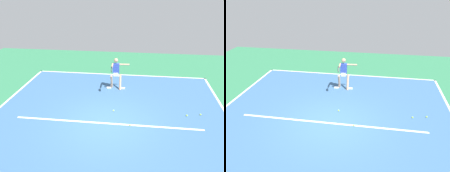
# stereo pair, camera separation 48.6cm
# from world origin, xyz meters

# --- Properties ---
(ground_plane) EXTENTS (21.04, 21.04, 0.00)m
(ground_plane) POSITION_xyz_m (0.00, 0.00, 0.00)
(ground_plane) COLOR #2D754C
(court_surface) EXTENTS (10.17, 11.05, 0.00)m
(court_surface) POSITION_xyz_m (0.00, 0.00, 0.00)
(court_surface) COLOR #38608E
(court_surface) RESTS_ON ground_plane
(court_line_baseline_near) EXTENTS (10.17, 0.10, 0.01)m
(court_line_baseline_near) POSITION_xyz_m (0.00, -5.48, 0.00)
(court_line_baseline_near) COLOR white
(court_line_baseline_near) RESTS_ON ground_plane
(court_line_service) EXTENTS (7.63, 0.10, 0.01)m
(court_line_service) POSITION_xyz_m (0.00, 0.01, 0.00)
(court_line_service) COLOR white
(court_line_service) RESTS_ON ground_plane
(court_line_centre_mark) EXTENTS (0.10, 0.30, 0.01)m
(court_line_centre_mark) POSITION_xyz_m (0.00, -5.28, 0.00)
(court_line_centre_mark) COLOR white
(court_line_centre_mark) RESTS_ON ground_plane
(tennis_player) EXTENTS (1.18, 1.24, 1.71)m
(tennis_player) POSITION_xyz_m (0.01, -3.37, 0.96)
(tennis_player) COLOR tan
(tennis_player) RESTS_ON ground_plane
(tennis_ball_near_player) EXTENTS (0.07, 0.07, 0.07)m
(tennis_ball_near_player) POSITION_xyz_m (-3.89, -1.12, 0.03)
(tennis_ball_near_player) COLOR #C6E53D
(tennis_ball_near_player) RESTS_ON ground_plane
(tennis_ball_far_corner) EXTENTS (0.07, 0.07, 0.07)m
(tennis_ball_far_corner) POSITION_xyz_m (-0.14, -0.99, 0.03)
(tennis_ball_far_corner) COLOR #C6E53D
(tennis_ball_far_corner) RESTS_ON ground_plane
(tennis_ball_by_baseline) EXTENTS (0.07, 0.07, 0.07)m
(tennis_ball_by_baseline) POSITION_xyz_m (-0.94, 0.06, 0.03)
(tennis_ball_by_baseline) COLOR #CCE033
(tennis_ball_by_baseline) RESTS_ON ground_plane
(tennis_ball_near_service_line) EXTENTS (0.07, 0.07, 0.07)m
(tennis_ball_near_service_line) POSITION_xyz_m (-3.30, -0.97, 0.03)
(tennis_ball_near_service_line) COLOR #C6E53D
(tennis_ball_near_service_line) RESTS_ON ground_plane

